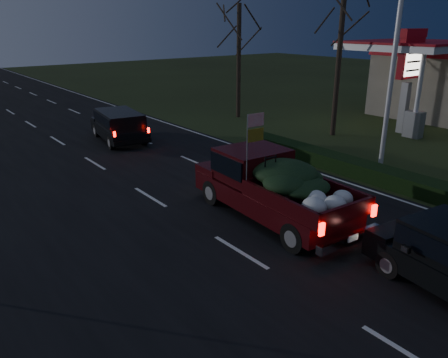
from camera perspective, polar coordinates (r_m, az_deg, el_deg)
ground at (r=11.95m, az=2.15°, el=-9.57°), size 120.00×120.00×0.00m
road_asphalt at (r=11.94m, az=2.15°, el=-9.53°), size 14.00×120.00×0.02m
hedge_row at (r=19.02m, az=14.50°, el=2.13°), size 1.00×10.00×0.60m
light_pole at (r=19.05m, az=21.68°, el=17.32°), size 0.50×0.90×9.16m
gas_price_pylon at (r=26.25m, az=23.11°, el=13.66°), size 2.00×0.41×5.57m
gas_canopy at (r=28.44m, az=23.56°, el=15.14°), size 7.10×6.10×4.88m
bare_tree_mid at (r=24.37m, az=15.26°, el=20.25°), size 3.60×3.60×8.50m
bare_tree_far at (r=28.55m, az=1.97°, el=18.46°), size 3.60×3.60×7.00m
pickup_truck at (r=13.67m, az=6.36°, el=-0.54°), size 2.56×5.92×3.04m
lead_suv at (r=23.35m, az=-13.55°, el=7.11°), size 2.50×4.69×1.28m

